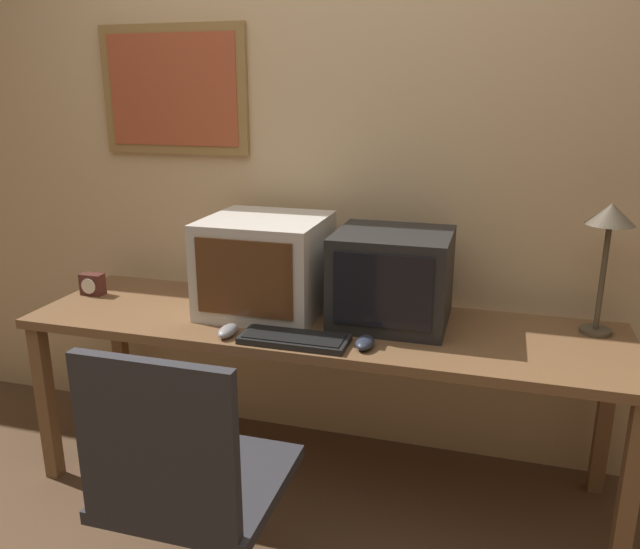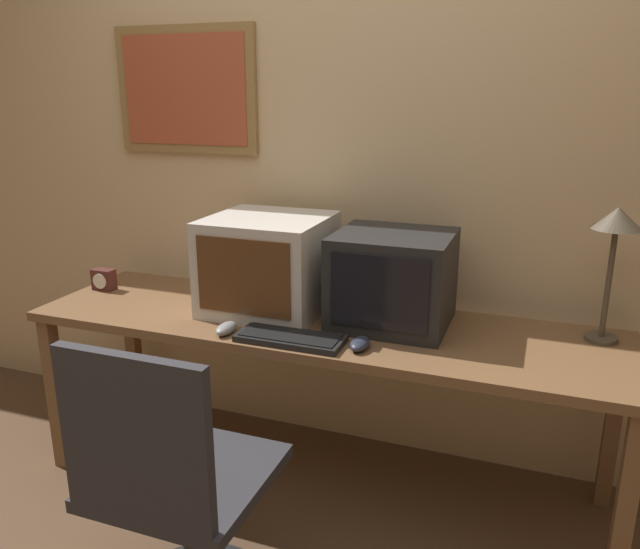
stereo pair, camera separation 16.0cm
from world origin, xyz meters
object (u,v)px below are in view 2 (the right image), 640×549
object	(u,v)px
keyboard_main	(291,338)
mouse_near_keyboard	(360,344)
mouse_far_corner	(226,328)
desk_lamp	(615,233)
office_chair	(177,506)
monitor_left	(269,264)
desk_clock	(104,280)
monitor_right	(393,279)

from	to	relation	value
keyboard_main	mouse_near_keyboard	distance (m)	0.25
mouse_near_keyboard	keyboard_main	bearing A→B (deg)	-175.41
mouse_far_corner	desk_lamp	distance (m)	1.39
mouse_near_keyboard	office_chair	size ratio (longest dim) A/B	0.12
monitor_left	desk_lamp	world-z (taller)	desk_lamp
keyboard_main	desk_clock	bearing A→B (deg)	165.65
monitor_right	desk_lamp	xyz separation A→B (m)	(0.74, 0.09, 0.21)
mouse_far_corner	desk_clock	xyz separation A→B (m)	(-0.76, 0.27, 0.03)
monitor_right	mouse_near_keyboard	size ratio (longest dim) A/B	3.71
mouse_near_keyboard	office_chair	distance (m)	0.77
mouse_near_keyboard	monitor_left	bearing A→B (deg)	149.88
mouse_near_keyboard	office_chair	xyz separation A→B (m)	(-0.36, -0.60, -0.32)
monitor_left	monitor_right	bearing A→B (deg)	1.34
keyboard_main	monitor_right	bearing A→B (deg)	46.05
monitor_right	desk_clock	bearing A→B (deg)	-178.12
mouse_near_keyboard	mouse_far_corner	world-z (taller)	same
monitor_right	mouse_near_keyboard	bearing A→B (deg)	-98.18
keyboard_main	mouse_near_keyboard	bearing A→B (deg)	4.59
monitor_right	monitor_left	bearing A→B (deg)	-178.66
monitor_left	monitor_right	world-z (taller)	monitor_left
monitor_right	desk_clock	size ratio (longest dim) A/B	4.32
monitor_right	desk_lamp	distance (m)	0.78
monitor_left	desk_lamp	distance (m)	1.26
desk_clock	mouse_far_corner	bearing A→B (deg)	-19.68
monitor_left	desk_clock	bearing A→B (deg)	-177.79
monitor_left	mouse_far_corner	distance (m)	0.35
monitor_left	monitor_right	size ratio (longest dim) A/B	1.07
office_chair	mouse_far_corner	bearing A→B (deg)	103.17
monitor_left	monitor_right	distance (m)	0.50
desk_lamp	office_chair	world-z (taller)	desk_lamp
mouse_near_keyboard	desk_lamp	world-z (taller)	desk_lamp
desk_clock	office_chair	bearing A→B (deg)	-43.35
monitor_right	keyboard_main	bearing A→B (deg)	-133.95
monitor_left	desk_lamp	size ratio (longest dim) A/B	0.96
mouse_near_keyboard	desk_lamp	distance (m)	0.94
keyboard_main	mouse_far_corner	world-z (taller)	mouse_far_corner
monitor_left	mouse_far_corner	world-z (taller)	monitor_left
mouse_far_corner	office_chair	world-z (taller)	office_chair
keyboard_main	desk_lamp	distance (m)	1.16
keyboard_main	desk_lamp	bearing A→B (deg)	20.87
monitor_left	keyboard_main	distance (m)	0.40
monitor_left	office_chair	xyz separation A→B (m)	(0.10, -0.87, -0.49)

